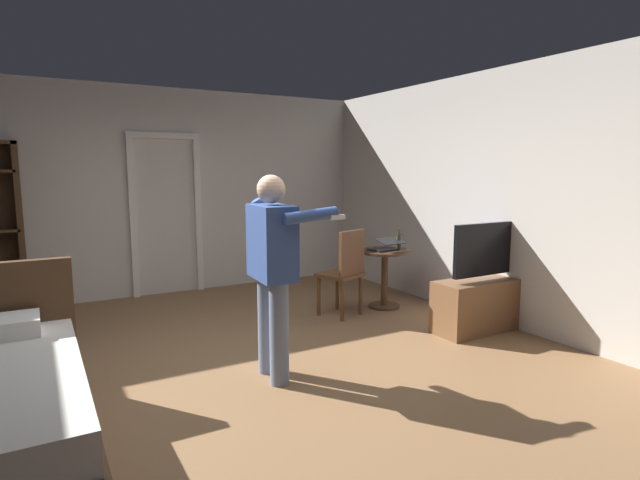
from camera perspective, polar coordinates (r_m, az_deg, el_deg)
name	(u,v)px	position (r m, az deg, el deg)	size (l,w,h in m)	color
ground_plane	(237,376)	(4.27, -9.32, -14.94)	(6.84, 6.84, 0.00)	olive
wall_back	(150,192)	(7.00, -18.71, 5.12)	(6.18, 0.12, 2.71)	beige
wall_right	(504,198)	(5.73, 20.08, 4.51)	(0.12, 6.46, 2.71)	beige
doorway_frame	(166,203)	(6.97, -17.05, 4.07)	(0.93, 0.08, 2.13)	white
tv_flatscreen	(485,299)	(5.54, 18.13, -6.31)	(1.16, 0.40, 1.12)	brown
side_table	(385,269)	(6.11, 7.32, -3.26)	(0.63, 0.63, 0.70)	#4C331E
laptop	(386,246)	(6.01, 7.43, -0.72)	(0.36, 0.36, 0.15)	black
bottle_on_table	(399,241)	(6.07, 8.89, -0.16)	(0.06, 0.06, 0.25)	#393C24
wooden_chair	(345,269)	(5.68, 2.86, -3.31)	(0.54, 0.54, 0.99)	brown
person_blue_shirt	(273,262)	(3.94, -5.33, -2.49)	(0.61, 0.65, 1.62)	slate
suitcase_dark	(9,321)	(5.65, -31.76, -7.83)	(0.58, 0.30, 0.46)	black
suitcase_small	(19,327)	(5.62, -30.93, -8.40)	(0.57, 0.38, 0.36)	#4C1919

